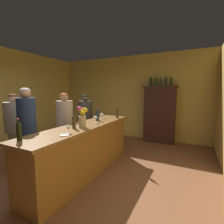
# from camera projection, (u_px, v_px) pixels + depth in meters

# --- Properties ---
(floor) EXTENTS (8.33, 8.33, 0.00)m
(floor) POSITION_uv_depth(u_px,v_px,m) (71.00, 174.00, 3.33)
(floor) COLOR brown
(floor) RESTS_ON ground
(wall_back) EXTENTS (5.65, 0.12, 2.92)m
(wall_back) POSITION_uv_depth(u_px,v_px,m) (129.00, 97.00, 6.04)
(wall_back) COLOR tan
(wall_back) RESTS_ON ground
(bar_counter) EXTENTS (0.65, 2.83, 1.00)m
(bar_counter) POSITION_uv_depth(u_px,v_px,m) (84.00, 150.00, 3.29)
(bar_counter) COLOR brown
(bar_counter) RESTS_ON ground
(display_cabinet) EXTENTS (1.05, 0.39, 1.84)m
(display_cabinet) POSITION_uv_depth(u_px,v_px,m) (160.00, 113.00, 5.33)
(display_cabinet) COLOR #341B18
(display_cabinet) RESTS_ON ground
(wine_bottle_syrah) EXTENTS (0.08, 0.08, 0.31)m
(wine_bottle_syrah) POSITION_uv_depth(u_px,v_px,m) (97.00, 115.00, 3.74)
(wine_bottle_syrah) COLOR #1B2A3A
(wine_bottle_syrah) RESTS_ON bar_counter
(wine_bottle_merlot) EXTENTS (0.06, 0.06, 0.33)m
(wine_bottle_merlot) POSITION_uv_depth(u_px,v_px,m) (117.00, 112.00, 4.10)
(wine_bottle_merlot) COLOR #442A1F
(wine_bottle_merlot) RESTS_ON bar_counter
(wine_bottle_riesling) EXTENTS (0.07, 0.07, 0.29)m
(wine_bottle_riesling) POSITION_uv_depth(u_px,v_px,m) (74.00, 121.00, 2.95)
(wine_bottle_riesling) COLOR #40341E
(wine_bottle_riesling) RESTS_ON bar_counter
(wine_bottle_pinot) EXTENTS (0.07, 0.07, 0.31)m
(wine_bottle_pinot) POSITION_uv_depth(u_px,v_px,m) (19.00, 130.00, 2.21)
(wine_bottle_pinot) COLOR black
(wine_bottle_pinot) RESTS_ON bar_counter
(wine_glass_front) EXTENTS (0.08, 0.08, 0.14)m
(wine_glass_front) POSITION_uv_depth(u_px,v_px,m) (102.00, 115.00, 3.93)
(wine_glass_front) COLOR white
(wine_glass_front) RESTS_ON bar_counter
(wine_glass_mid) EXTENTS (0.07, 0.07, 0.13)m
(wine_glass_mid) POSITION_uv_depth(u_px,v_px,m) (68.00, 128.00, 2.61)
(wine_glass_mid) COLOR white
(wine_glass_mid) RESTS_ON bar_counter
(wine_glass_rear) EXTENTS (0.08, 0.08, 0.15)m
(wine_glass_rear) POSITION_uv_depth(u_px,v_px,m) (95.00, 118.00, 3.46)
(wine_glass_rear) COLOR white
(wine_glass_rear) RESTS_ON bar_counter
(flower_arrangement) EXTENTS (0.18, 0.18, 0.40)m
(flower_arrangement) POSITION_uv_depth(u_px,v_px,m) (82.00, 117.00, 3.01)
(flower_arrangement) COLOR tan
(flower_arrangement) RESTS_ON bar_counter
(cheese_plate) EXTENTS (0.14, 0.14, 0.01)m
(cheese_plate) POSITION_uv_depth(u_px,v_px,m) (65.00, 135.00, 2.47)
(cheese_plate) COLOR white
(cheese_plate) RESTS_ON bar_counter
(display_bottle_left) EXTENTS (0.08, 0.08, 0.33)m
(display_bottle_left) POSITION_uv_depth(u_px,v_px,m) (151.00, 81.00, 5.34)
(display_bottle_left) COLOR black
(display_bottle_left) RESTS_ON display_cabinet
(display_bottle_midleft) EXTENTS (0.06, 0.06, 0.34)m
(display_bottle_midleft) POSITION_uv_depth(u_px,v_px,m) (156.00, 82.00, 5.27)
(display_bottle_midleft) COLOR #153D24
(display_bottle_midleft) RESTS_ON display_cabinet
(display_bottle_center) EXTENTS (0.08, 0.08, 0.28)m
(display_bottle_center) POSITION_uv_depth(u_px,v_px,m) (161.00, 82.00, 5.21)
(display_bottle_center) COLOR #2C4C2D
(display_bottle_center) RESTS_ON display_cabinet
(display_bottle_midright) EXTENTS (0.06, 0.06, 0.32)m
(display_bottle_midright) POSITION_uv_depth(u_px,v_px,m) (166.00, 81.00, 5.13)
(display_bottle_midright) COLOR #23273F
(display_bottle_midright) RESTS_ON display_cabinet
(display_bottle_right) EXTENTS (0.07, 0.07, 0.29)m
(display_bottle_right) POSITION_uv_depth(u_px,v_px,m) (171.00, 81.00, 5.06)
(display_bottle_right) COLOR #20331B
(display_bottle_right) RESTS_ON display_cabinet
(patron_in_grey) EXTENTS (0.38, 0.38, 1.63)m
(patron_in_grey) POSITION_uv_depth(u_px,v_px,m) (65.00, 125.00, 3.85)
(patron_in_grey) COLOR #362A31
(patron_in_grey) RESTS_ON ground
(patron_tall) EXTENTS (0.32, 0.32, 1.73)m
(patron_tall) POSITION_uv_depth(u_px,v_px,m) (27.00, 130.00, 3.03)
(patron_tall) COLOR #495D4C
(patron_tall) RESTS_ON ground
(patron_by_cabinet) EXTENTS (0.39, 0.39, 1.58)m
(patron_by_cabinet) POSITION_uv_depth(u_px,v_px,m) (86.00, 120.00, 4.69)
(patron_by_cabinet) COLOR #2A2A52
(patron_by_cabinet) RESTS_ON ground
(patron_in_navy) EXTENTS (0.38, 0.38, 1.62)m
(patron_in_navy) POSITION_uv_depth(u_px,v_px,m) (15.00, 129.00, 3.41)
(patron_in_navy) COLOR gray
(patron_in_navy) RESTS_ON ground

